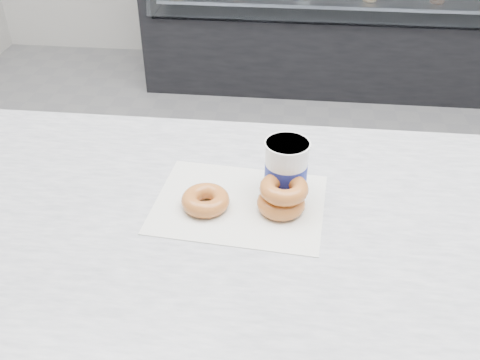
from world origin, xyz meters
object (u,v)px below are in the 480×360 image
object	(u,v)px
donut_single	(205,200)
donut_stack	(282,196)
display_case	(334,8)
coffee_cup	(286,168)

from	to	relation	value
donut_single	donut_stack	size ratio (longest dim) A/B	0.81
display_case	donut_stack	size ratio (longest dim) A/B	19.79
donut_stack	donut_single	bearing A→B (deg)	-176.55
donut_single	coffee_cup	xyz separation A→B (m)	(0.16, 0.07, 0.04)
display_case	donut_stack	world-z (taller)	display_case
display_case	donut_stack	distance (m)	2.74
coffee_cup	donut_stack	bearing A→B (deg)	-71.92
donut_stack	coffee_cup	xyz separation A→B (m)	(0.00, 0.06, 0.03)
donut_stack	coffee_cup	world-z (taller)	coffee_cup
display_case	coffee_cup	world-z (taller)	display_case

